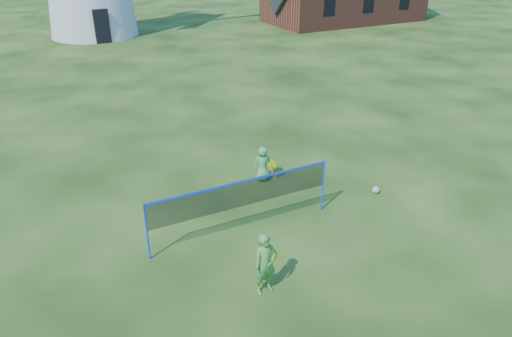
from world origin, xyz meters
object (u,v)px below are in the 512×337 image
object	(u,v)px
player_girl	(265,264)
player_boy	(263,164)
play_ball	(376,190)
badminton_net	(242,195)

from	to	relation	value
player_girl	player_boy	distance (m)	5.22
player_boy	play_ball	distance (m)	3.56
badminton_net	play_ball	size ratio (longest dim) A/B	22.95
badminton_net	play_ball	xyz separation A→B (m)	(4.51, 0.04, -1.03)
player_girl	play_ball	size ratio (longest dim) A/B	6.67
badminton_net	player_boy	distance (m)	3.05
play_ball	badminton_net	bearing A→B (deg)	-179.55
player_boy	play_ball	xyz separation A→B (m)	(2.66, -2.32, -0.46)
badminton_net	player_girl	xyz separation A→B (m)	(-0.54, -2.28, -0.41)
badminton_net	play_ball	bearing A→B (deg)	0.45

